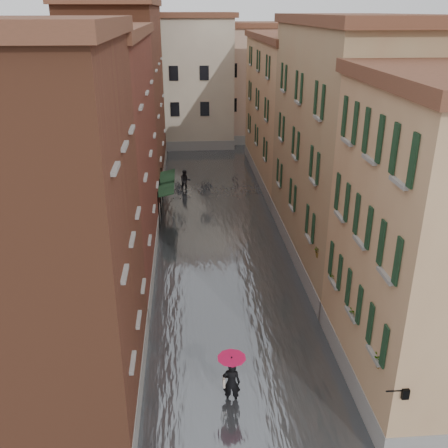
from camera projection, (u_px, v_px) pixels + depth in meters
name	position (u px, v px, depth m)	size (l,w,h in m)	color
ground	(240.00, 355.00, 21.47)	(120.00, 120.00, 0.00)	#5E5E61
floodwater	(219.00, 231.00, 33.34)	(10.00, 60.00, 0.20)	#4F5357
building_left_near	(39.00, 245.00, 16.57)	(6.00, 8.00, 13.00)	brown
building_left_mid	(94.00, 161.00, 26.75)	(6.00, 14.00, 12.50)	maroon
building_left_far	(123.00, 100.00, 40.19)	(6.00, 16.00, 14.00)	brown
building_right_near	(442.00, 250.00, 17.87)	(6.00, 8.00, 11.50)	#AB7E58
building_right_mid	(349.00, 151.00, 27.66)	(6.00, 14.00, 13.00)	#98835C
building_right_far	(293.00, 113.00, 41.69)	(6.00, 16.00, 11.50)	#AB7E58
building_end_cream	(175.00, 83.00, 53.50)	(12.00, 9.00, 13.00)	beige
building_end_pink	(255.00, 84.00, 56.18)	(10.00, 9.00, 12.00)	tan
awning_near	(166.00, 190.00, 33.80)	(1.09, 2.75, 2.80)	#16321B
awning_far	(167.00, 178.00, 36.08)	(1.09, 3.27, 2.80)	#16321B
wall_lantern	(404.00, 393.00, 15.10)	(0.71, 0.22, 0.35)	black
window_planters	(346.00, 289.00, 19.76)	(0.59, 8.80, 0.84)	brown
pedestrian_main	(231.00, 375.00, 18.40)	(1.07, 1.07, 2.06)	black
pedestrian_far	(185.00, 181.00, 40.43)	(0.89, 0.70, 1.84)	black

